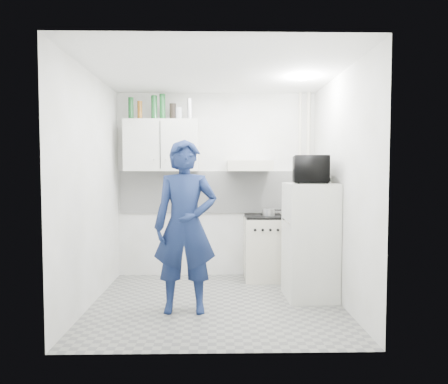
{
  "coord_description": "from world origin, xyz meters",
  "views": [
    {
      "loc": [
        -0.0,
        -4.46,
        1.5
      ],
      "look_at": [
        0.09,
        0.3,
        1.25
      ],
      "focal_mm": 32.0,
      "sensor_mm": 36.0,
      "label": 1
    }
  ],
  "objects": [
    {
      "name": "floor",
      "position": [
        0.0,
        0.0,
        0.0
      ],
      "size": [
        2.8,
        2.8,
        0.0
      ],
      "primitive_type": "plane",
      "color": "gray",
      "rests_on": "ground"
    },
    {
      "name": "ceiling",
      "position": [
        0.0,
        0.0,
        2.6
      ],
      "size": [
        2.8,
        2.8,
        0.0
      ],
      "primitive_type": "plane",
      "color": "white",
      "rests_on": "wall_back"
    },
    {
      "name": "wall_back",
      "position": [
        0.0,
        1.25,
        1.3
      ],
      "size": [
        2.8,
        0.0,
        2.8
      ],
      "primitive_type": "plane",
      "rotation": [
        1.57,
        0.0,
        0.0
      ],
      "color": "white",
      "rests_on": "floor"
    },
    {
      "name": "wall_left",
      "position": [
        -1.4,
        0.0,
        1.3
      ],
      "size": [
        0.0,
        2.6,
        2.6
      ],
      "primitive_type": "plane",
      "rotation": [
        1.57,
        0.0,
        1.57
      ],
      "color": "white",
      "rests_on": "floor"
    },
    {
      "name": "wall_right",
      "position": [
        1.4,
        0.0,
        1.3
      ],
      "size": [
        0.0,
        2.6,
        2.6
      ],
      "primitive_type": "plane",
      "rotation": [
        1.57,
        0.0,
        -1.57
      ],
      "color": "white",
      "rests_on": "floor"
    },
    {
      "name": "person",
      "position": [
        -0.33,
        -0.25,
        0.92
      ],
      "size": [
        0.67,
        0.45,
        1.83
      ],
      "primitive_type": "imported",
      "rotation": [
        0.0,
        0.0,
        0.01
      ],
      "color": "#142149",
      "rests_on": "floor"
    },
    {
      "name": "stove",
      "position": [
        0.66,
        1.0,
        0.43
      ],
      "size": [
        0.54,
        0.54,
        0.86
      ],
      "primitive_type": "cube",
      "color": "beige",
      "rests_on": "floor"
    },
    {
      "name": "fridge",
      "position": [
        1.1,
        0.17,
        0.68
      ],
      "size": [
        0.59,
        0.59,
        1.36
      ],
      "primitive_type": "cube",
      "rotation": [
        0.0,
        0.0,
        0.04
      ],
      "color": "silver",
      "rests_on": "floor"
    },
    {
      "name": "stove_top",
      "position": [
        0.66,
        1.0,
        0.87
      ],
      "size": [
        0.51,
        0.51,
        0.03
      ],
      "primitive_type": "cube",
      "color": "black",
      "rests_on": "stove"
    },
    {
      "name": "saucepan",
      "position": [
        0.72,
        0.97,
        0.94
      ],
      "size": [
        0.17,
        0.17,
        0.1
      ],
      "primitive_type": "cylinder",
      "color": "silver",
      "rests_on": "stove_top"
    },
    {
      "name": "microwave",
      "position": [
        1.1,
        0.17,
        1.52
      ],
      "size": [
        0.62,
        0.46,
        0.32
      ],
      "primitive_type": "imported",
      "rotation": [
        0.0,
        0.0,
        1.44
      ],
      "color": "black",
      "rests_on": "fridge"
    },
    {
      "name": "bottle_a",
      "position": [
        -1.17,
        1.07,
        2.35
      ],
      "size": [
        0.07,
        0.07,
        0.31
      ],
      "primitive_type": "cylinder",
      "color": "#144C1E",
      "rests_on": "upper_cabinet"
    },
    {
      "name": "bottle_b",
      "position": [
        -1.05,
        1.07,
        2.33
      ],
      "size": [
        0.07,
        0.07,
        0.26
      ],
      "primitive_type": "cylinder",
      "color": "brown",
      "rests_on": "upper_cabinet"
    },
    {
      "name": "bottle_c",
      "position": [
        -0.85,
        1.07,
        2.37
      ],
      "size": [
        0.08,
        0.08,
        0.33
      ],
      "primitive_type": "cylinder",
      "color": "#144C1E",
      "rests_on": "upper_cabinet"
    },
    {
      "name": "bottle_d",
      "position": [
        -0.74,
        1.07,
        2.38
      ],
      "size": [
        0.08,
        0.08,
        0.35
      ],
      "primitive_type": "cylinder",
      "color": "#144C1E",
      "rests_on": "upper_cabinet"
    },
    {
      "name": "canister_a",
      "position": [
        -0.6,
        1.07,
        2.31
      ],
      "size": [
        0.09,
        0.09,
        0.22
      ],
      "primitive_type": "cylinder",
      "color": "black",
      "rests_on": "upper_cabinet"
    },
    {
      "name": "canister_b",
      "position": [
        -0.52,
        1.07,
        2.29
      ],
      "size": [
        0.09,
        0.09,
        0.17
      ],
      "primitive_type": "cylinder",
      "color": "#B2B7BC",
      "rests_on": "upper_cabinet"
    },
    {
      "name": "bottle_e",
      "position": [
        -0.37,
        1.07,
        2.35
      ],
      "size": [
        0.07,
        0.07,
        0.29
      ],
      "primitive_type": "cylinder",
      "color": "silver",
      "rests_on": "upper_cabinet"
    },
    {
      "name": "upper_cabinet",
      "position": [
        -0.75,
        1.07,
        1.85
      ],
      "size": [
        1.0,
        0.35,
        0.7
      ],
      "primitive_type": "cube",
      "color": "silver",
      "rests_on": "wall_back"
    },
    {
      "name": "range_hood",
      "position": [
        0.45,
        1.0,
        1.57
      ],
      "size": [
        0.6,
        0.5,
        0.14
      ],
      "primitive_type": "cube",
      "color": "beige",
      "rests_on": "wall_back"
    },
    {
      "name": "backsplash",
      "position": [
        0.0,
        1.24,
        1.2
      ],
      "size": [
        2.74,
        0.03,
        0.6
      ],
      "primitive_type": "cube",
      "color": "white",
      "rests_on": "wall_back"
    },
    {
      "name": "pipe_a",
      "position": [
        1.3,
        1.17,
        1.3
      ],
      "size": [
        0.05,
        0.05,
        2.6
      ],
      "primitive_type": "cylinder",
      "color": "beige",
      "rests_on": "floor"
    },
    {
      "name": "pipe_b",
      "position": [
        1.18,
        1.17,
        1.3
      ],
      "size": [
        0.04,
        0.04,
        2.6
      ],
      "primitive_type": "cylinder",
      "color": "beige",
      "rests_on": "floor"
    },
    {
      "name": "ceiling_spot_fixture",
      "position": [
        1.0,
        0.2,
        2.57
      ],
      "size": [
        0.1,
        0.1,
        0.02
      ],
      "primitive_type": "cylinder",
      "color": "white",
      "rests_on": "ceiling"
    }
  ]
}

